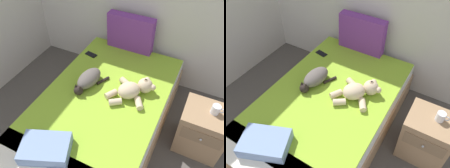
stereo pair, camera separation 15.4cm
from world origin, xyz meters
The scene contains 8 objects.
bed centered at (1.58, 3.01, 0.25)m, with size 1.27×2.06×0.50m.
patterned_cushion centered at (1.49, 3.96, 0.73)m, with size 0.59×0.13×0.46m.
cat centered at (1.35, 3.13, 0.57)m, with size 0.28×0.42×0.15m.
teddy_bear centered at (1.85, 3.20, 0.57)m, with size 0.46×0.48×0.17m.
cell_phone centered at (1.11, 3.61, 0.51)m, with size 0.16×0.10×0.01m.
throw_pillow centered at (1.44, 2.27, 0.56)m, with size 0.40×0.28×0.11m, color #728CB7.
nightstand centered at (2.60, 3.24, 0.28)m, with size 0.45×0.42×0.55m.
mug centered at (2.65, 3.27, 0.60)m, with size 0.12×0.08×0.09m.
Camera 2 is at (2.50, 1.69, 2.26)m, focal length 36.75 mm.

